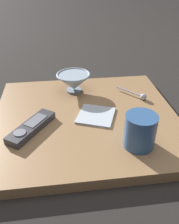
# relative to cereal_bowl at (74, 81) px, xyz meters

# --- Properties ---
(ground_plane) EXTENTS (6.00, 6.00, 0.00)m
(ground_plane) POSITION_rel_cereal_bowl_xyz_m (-0.18, -0.03, -0.08)
(ground_plane) COLOR black
(table) EXTENTS (0.58, 0.62, 0.03)m
(table) POSITION_rel_cereal_bowl_xyz_m (-0.18, -0.03, -0.06)
(table) COLOR #936D47
(table) RESTS_ON ground
(cereal_bowl) EXTENTS (0.13, 0.13, 0.08)m
(cereal_bowl) POSITION_rel_cereal_bowl_xyz_m (0.00, 0.00, 0.00)
(cereal_bowl) COLOR #8C9EAD
(cereal_bowl) RESTS_ON table
(coffee_mug) EXTENTS (0.09, 0.09, 0.10)m
(coffee_mug) POSITION_rel_cereal_bowl_xyz_m (-0.35, -0.16, 0.01)
(coffee_mug) COLOR #33598C
(coffee_mug) RESTS_ON table
(teaspoon) EXTENTS (0.10, 0.09, 0.02)m
(teaspoon) POSITION_rel_cereal_bowl_xyz_m (-0.09, -0.25, -0.03)
(teaspoon) COLOR #A3A5B2
(teaspoon) RESTS_ON table
(tv_remote_near) EXTENTS (0.18, 0.15, 0.03)m
(tv_remote_near) POSITION_rel_cereal_bowl_xyz_m (-0.24, 0.15, -0.03)
(tv_remote_near) COLOR #38383D
(tv_remote_near) RESTS_ON table
(folded_napkin) EXTENTS (0.15, 0.15, 0.01)m
(folded_napkin) POSITION_rel_cereal_bowl_xyz_m (-0.19, -0.06, -0.04)
(folded_napkin) COLOR #B2BCC6
(folded_napkin) RESTS_ON table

